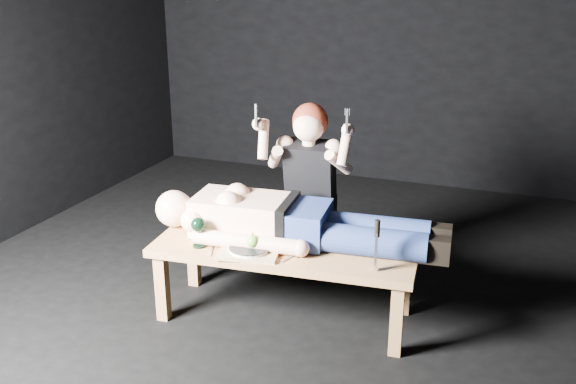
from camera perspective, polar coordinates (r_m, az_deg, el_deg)
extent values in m
plane|color=black|center=(3.93, 3.09, -9.87)|extent=(5.00, 5.00, 0.00)
plane|color=black|center=(5.88, 11.14, 14.95)|extent=(5.00, 0.00, 5.00)
cube|color=#9C6A43|center=(3.69, -0.28, -7.95)|extent=(1.52, 0.68, 0.45)
cube|color=tan|center=(3.50, -3.48, -5.36)|extent=(0.36, 0.29, 0.02)
cylinder|color=white|center=(3.49, -3.49, -5.09)|extent=(0.25, 0.25, 0.02)
sphere|color=green|center=(3.47, -3.16, -4.42)|extent=(0.07, 0.07, 0.07)
cube|color=#B2B2B7|center=(3.55, -6.89, -5.17)|extent=(0.07, 0.15, 0.01)
cube|color=#B2B2B7|center=(3.45, 0.26, -5.81)|extent=(0.06, 0.15, 0.01)
cube|color=#B2B2B7|center=(3.50, 0.18, -5.44)|extent=(0.13, 0.11, 0.01)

